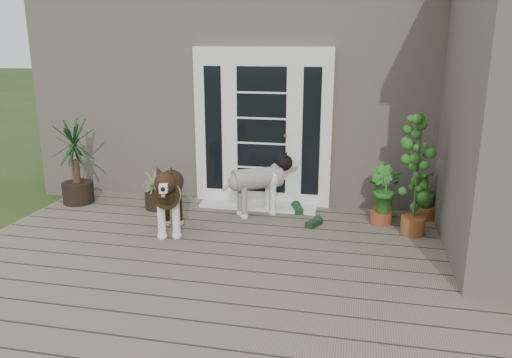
# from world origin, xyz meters

# --- Properties ---
(deck) EXTENTS (6.20, 4.60, 0.12)m
(deck) POSITION_xyz_m (0.00, 0.40, 0.06)
(deck) COLOR #6B5B4C
(deck) RESTS_ON ground
(house_main) EXTENTS (7.40, 4.00, 3.10)m
(house_main) POSITION_xyz_m (0.00, 4.65, 1.55)
(house_main) COLOR #665E54
(house_main) RESTS_ON ground
(door_unit) EXTENTS (1.90, 0.14, 2.15)m
(door_unit) POSITION_xyz_m (-0.20, 2.60, 1.19)
(door_unit) COLOR white
(door_unit) RESTS_ON deck
(door_step) EXTENTS (1.60, 0.40, 0.05)m
(door_step) POSITION_xyz_m (-0.20, 2.40, 0.14)
(door_step) COLOR white
(door_step) RESTS_ON deck
(brindle_dog) EXTENTS (0.66, 1.02, 0.79)m
(brindle_dog) POSITION_xyz_m (-1.03, 1.25, 0.51)
(brindle_dog) COLOR #302311
(brindle_dog) RESTS_ON deck
(white_dog) EXTENTS (0.93, 0.79, 0.73)m
(white_dog) POSITION_xyz_m (-0.16, 2.08, 0.48)
(white_dog) COLOR beige
(white_dog) RESTS_ON deck
(spider_plant) EXTENTS (0.63, 0.63, 0.62)m
(spider_plant) POSITION_xyz_m (-1.54, 2.05, 0.43)
(spider_plant) COLOR #7A9058
(spider_plant) RESTS_ON deck
(yucca) EXTENTS (1.07, 1.07, 1.17)m
(yucca) POSITION_xyz_m (-2.75, 2.05, 0.71)
(yucca) COLOR black
(yucca) RESTS_ON deck
(herb_a) EXTENTS (0.58, 0.58, 0.53)m
(herb_a) POSITION_xyz_m (1.46, 2.34, 0.38)
(herb_a) COLOR #1C6423
(herb_a) RESTS_ON deck
(herb_b) EXTENTS (0.50, 0.50, 0.53)m
(herb_b) POSITION_xyz_m (1.43, 2.09, 0.39)
(herb_b) COLOR #1E5719
(herb_b) RESTS_ON deck
(herb_c) EXTENTS (0.42, 0.42, 0.48)m
(herb_c) POSITION_xyz_m (1.98, 2.40, 0.36)
(herb_c) COLOR #1D4E16
(herb_c) RESTS_ON deck
(sapling) EXTENTS (0.52, 0.52, 1.48)m
(sapling) POSITION_xyz_m (1.79, 1.79, 0.86)
(sapling) COLOR #2B5D1A
(sapling) RESTS_ON deck
(clog_left) EXTENTS (0.25, 0.36, 0.10)m
(clog_left) POSITION_xyz_m (0.35, 2.32, 0.17)
(clog_left) COLOR #16381A
(clog_left) RESTS_ON deck
(clog_right) EXTENTS (0.26, 0.33, 0.09)m
(clog_right) POSITION_xyz_m (0.62, 1.82, 0.16)
(clog_right) COLOR black
(clog_right) RESTS_ON deck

